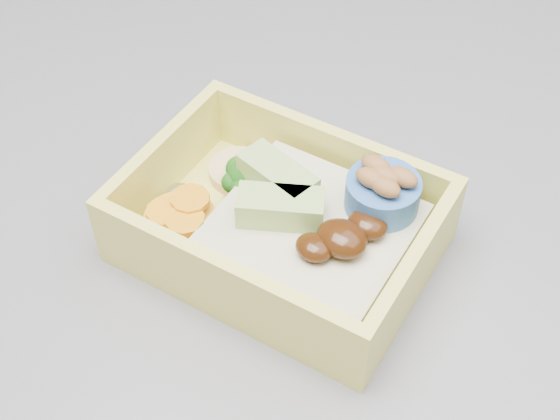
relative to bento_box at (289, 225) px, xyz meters
The scene contains 1 object.
bento_box is the anchor object (origin of this frame).
Camera 1 is at (0.24, -0.40, 1.30)m, focal length 50.00 mm.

